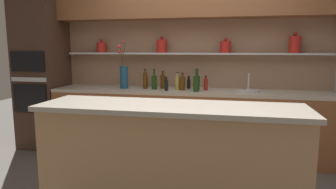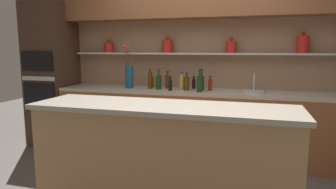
{
  "view_description": "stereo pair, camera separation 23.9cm",
  "coord_description": "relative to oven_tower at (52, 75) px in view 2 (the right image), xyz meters",
  "views": [
    {
      "loc": [
        0.47,
        -2.77,
        1.47
      ],
      "look_at": [
        -0.19,
        0.42,
        0.98
      ],
      "focal_mm": 32.0,
      "sensor_mm": 36.0,
      "label": 1
    },
    {
      "loc": [
        0.7,
        -2.71,
        1.47
      ],
      "look_at": [
        -0.19,
        0.42,
        0.98
      ],
      "focal_mm": 32.0,
      "sensor_mm": 36.0,
      "label": 2
    }
  ],
  "objects": [
    {
      "name": "back_wall_unit",
      "position": [
        2.29,
        0.29,
        0.47
      ],
      "size": [
        5.2,
        0.44,
        2.6
      ],
      "color": "#937056",
      "rests_on": "ground_plane"
    },
    {
      "name": "bottle_spirit_7",
      "position": [
        1.6,
        0.01,
        -0.04
      ],
      "size": [
        0.06,
        0.06,
        0.28
      ],
      "color": "#4C2D0C",
      "rests_on": "back_counter_unit"
    },
    {
      "name": "bottle_wine_6",
      "position": [
        2.33,
        0.03,
        -0.05
      ],
      "size": [
        0.07,
        0.07,
        0.29
      ],
      "color": "#193814",
      "rests_on": "back_counter_unit"
    },
    {
      "name": "bottle_wine_10",
      "position": [
        1.74,
        -0.03,
        -0.06
      ],
      "size": [
        0.07,
        0.07,
        0.28
      ],
      "color": "#193814",
      "rests_on": "back_counter_unit"
    },
    {
      "name": "bottle_sauce_0",
      "position": [
        1.93,
        -0.11,
        -0.08
      ],
      "size": [
        0.05,
        0.05,
        0.19
      ],
      "color": "black",
      "rests_on": "back_counter_unit"
    },
    {
      "name": "bottle_spirit_2",
      "position": [
        2.06,
        0.02,
        -0.06
      ],
      "size": [
        0.07,
        0.07,
        0.24
      ],
      "color": "tan",
      "rests_on": "back_counter_unit"
    },
    {
      "name": "bottle_oil_4",
      "position": [
        1.57,
        0.16,
        -0.07
      ],
      "size": [
        0.07,
        0.07,
        0.22
      ],
      "color": "#47380A",
      "rests_on": "back_counter_unit"
    },
    {
      "name": "bottle_sauce_3",
      "position": [
        2.19,
        0.17,
        -0.08
      ],
      "size": [
        0.05,
        0.05,
        0.18
      ],
      "color": "black",
      "rests_on": "back_counter_unit"
    },
    {
      "name": "bottle_sauce_9",
      "position": [
        2.44,
        0.03,
        -0.08
      ],
      "size": [
        0.05,
        0.05,
        0.2
      ],
      "color": "maroon",
      "rests_on": "back_counter_unit"
    },
    {
      "name": "back_counter_unit",
      "position": [
        2.22,
        0.0,
        -0.62
      ],
      "size": [
        3.78,
        0.62,
        0.92
      ],
      "color": "brown",
      "rests_on": "ground_plane"
    },
    {
      "name": "bottle_spirit_8",
      "position": [
        2.14,
        -0.04,
        -0.06
      ],
      "size": [
        0.07,
        0.07,
        0.24
      ],
      "color": "#4C2D0C",
      "rests_on": "back_counter_unit"
    },
    {
      "name": "bottle_wine_1",
      "position": [
        2.33,
        -0.14,
        -0.05
      ],
      "size": [
        0.07,
        0.07,
        0.3
      ],
      "color": "#193814",
      "rests_on": "back_counter_unit"
    },
    {
      "name": "oven_tower",
      "position": [
        0.0,
        0.0,
        0.0
      ],
      "size": [
        0.62,
        0.64,
        2.16
      ],
      "color": "#3D281E",
      "rests_on": "ground_plane"
    },
    {
      "name": "bottle_spirit_5",
      "position": [
        1.83,
        0.1,
        -0.06
      ],
      "size": [
        0.07,
        0.07,
        0.25
      ],
      "color": "#4C2D0C",
      "rests_on": "back_counter_unit"
    },
    {
      "name": "island_counter",
      "position": [
        2.29,
        -1.64,
        -0.57
      ],
      "size": [
        2.19,
        0.61,
        1.02
      ],
      "color": "tan",
      "rests_on": "ground_plane"
    },
    {
      "name": "sink_fixture",
      "position": [
        3.01,
        0.01,
        -0.13
      ],
      "size": [
        0.28,
        0.28,
        0.25
      ],
      "color": "#B7B7BC",
      "rests_on": "back_counter_unit"
    },
    {
      "name": "flower_vase",
      "position": [
        1.29,
        -0.01,
        0.02
      ],
      "size": [
        0.14,
        0.15,
        0.67
      ],
      "color": "navy",
      "rests_on": "back_counter_unit"
    }
  ]
}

